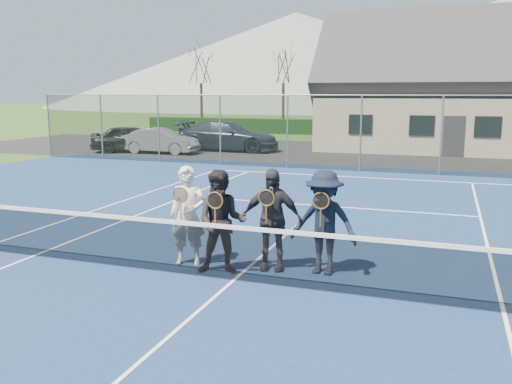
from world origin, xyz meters
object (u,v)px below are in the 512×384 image
car_b (161,141)px  player_c (271,219)px  car_c (228,136)px  player_d (324,223)px  car_a (132,139)px  tennis_net (234,250)px  clubhouse (466,76)px  player_a (188,216)px  player_b (222,222)px

car_b → player_c: player_c is taller
car_c → player_d: player_d is taller
car_a → tennis_net: bearing=-167.0°
car_a → clubhouse: 18.26m
car_b → tennis_net: bearing=-149.1°
player_a → player_c: 1.51m
player_b → player_c: (0.74, 0.48, 0.00)m
clubhouse → player_b: 24.28m
car_b → player_c: size_ratio=2.18×
car_a → player_d: (13.75, -15.88, 0.21)m
car_b → player_c: 19.38m
car_a → player_c: (12.83, -15.95, 0.21)m
car_b → clubhouse: (14.70, 7.31, 3.34)m
tennis_net → player_b: size_ratio=6.49×
clubhouse → player_b: bearing=-100.4°
car_b → player_b: (10.35, -16.38, 0.27)m
player_b → player_d: bearing=18.4°
car_c → player_c: 20.07m
player_b → clubhouse: bearing=79.6°
car_b → player_a: bearing=-151.1°
car_b → tennis_net: 19.82m
car_a → player_a: (11.33, -16.18, 0.21)m
player_b → player_c: same height
car_b → clubhouse: bearing=-65.4°
tennis_net → car_c: bearing=112.6°
car_b → clubhouse: 16.75m
car_b → player_d: size_ratio=2.18×
player_a → player_b: bearing=-17.7°
car_a → clubhouse: bearing=-89.8°
tennis_net → player_d: 1.62m
player_a → player_b: (0.76, -0.24, -0.00)m
car_a → player_b: 20.40m
clubhouse → player_c: (-3.61, -23.21, -3.07)m
clubhouse → car_c: bearing=-157.5°
car_b → tennis_net: size_ratio=0.34×
player_a → clubhouse: bearing=77.7°
tennis_net → player_c: size_ratio=6.49×
car_c → player_b: bearing=-158.8°
car_b → car_c: size_ratio=0.71×
car_a → player_b: size_ratio=2.31×
player_c → player_a: bearing=-171.0°
tennis_net → player_a: size_ratio=6.49×
player_a → player_c: same height
player_a → player_c: size_ratio=1.00×
car_c → tennis_net: bearing=-158.3°
player_c → car_b: bearing=124.9°
car_b → player_a: size_ratio=2.18×
tennis_net → player_c: bearing=63.7°
car_c → player_a: bearing=-160.6°
tennis_net → player_c: 0.96m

